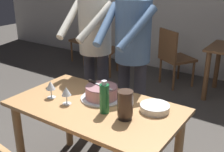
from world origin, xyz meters
TOP-DOWN VIEW (x-y plane):
  - main_dining_table at (0.00, 0.00)m, footprint 1.33×0.75m
  - cake_on_platter at (-0.03, 0.12)m, footprint 0.34×0.34m
  - cake_knife at (-0.10, 0.14)m, footprint 0.27×0.08m
  - plate_stack at (0.42, 0.18)m, footprint 0.22×0.22m
  - wine_glass_near at (-0.38, -0.09)m, footprint 0.08×0.08m
  - wine_glass_far at (-0.20, -0.10)m, footprint 0.08×0.08m
  - water_bottle at (0.13, -0.05)m, footprint 0.07×0.07m
  - hurricane_lamp at (0.30, -0.05)m, footprint 0.11×0.11m
  - person_cutting_cake at (-0.02, 0.59)m, footprint 0.47×0.56m
  - person_standing_beside at (-0.47, 0.62)m, footprint 0.47×0.56m
  - background_chair_0 at (-1.65, 2.28)m, footprint 0.53×0.53m
  - background_chair_2 at (-2.22, 2.61)m, footprint 0.50×0.50m
  - background_chair_3 at (-0.35, 2.44)m, footprint 0.61×0.61m

SIDE VIEW (x-z plane):
  - background_chair_0 at x=-1.65m, z-range 0.04..0.94m
  - background_chair_2 at x=-2.22m, z-range 0.04..0.94m
  - background_chair_3 at x=-0.35m, z-range 0.04..0.94m
  - main_dining_table at x=0.00m, z-range 0.24..0.99m
  - plate_stack at x=0.42m, z-range 0.75..0.80m
  - cake_on_platter at x=-0.03m, z-range 0.75..0.86m
  - wine_glass_near at x=-0.38m, z-range 0.78..0.92m
  - wine_glass_far at x=-0.20m, z-range 0.78..0.92m
  - hurricane_lamp at x=0.30m, z-range 0.75..0.96m
  - water_bottle at x=0.13m, z-range 0.74..0.99m
  - cake_knife at x=-0.10m, z-range 0.86..0.88m
  - person_cutting_cake at x=-0.02m, z-range 0.22..1.94m
  - person_standing_beside at x=-0.47m, z-range 0.22..1.94m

